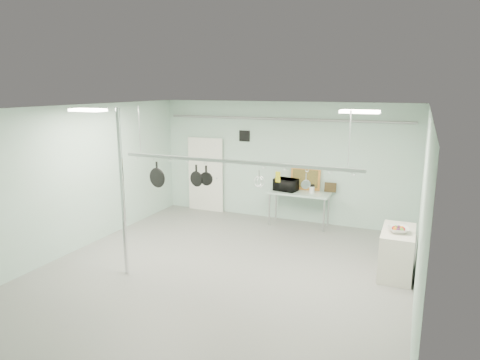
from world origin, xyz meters
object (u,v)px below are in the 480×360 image
at_px(chrome_pole, 122,194).
at_px(skillet_left, 157,175).
at_px(pot_rack, 234,160).
at_px(skillet_mid, 196,176).
at_px(coffee_canister, 312,190).
at_px(fruit_bowl, 398,230).
at_px(skillet_right, 206,175).
at_px(prep_table, 299,195).
at_px(side_cabinet, 397,252).
at_px(microwave, 286,185).

height_order(chrome_pole, skillet_left, chrome_pole).
relative_size(pot_rack, skillet_mid, 10.87).
bearing_deg(coffee_canister, chrome_pole, -121.94).
relative_size(pot_rack, skillet_left, 8.91).
bearing_deg(chrome_pole, pot_rack, 25.35).
xyz_separation_m(pot_rack, skillet_mid, (-0.81, 0.00, -0.37)).
bearing_deg(fruit_bowl, coffee_canister, 133.57).
height_order(coffee_canister, skillet_right, skillet_right).
xyz_separation_m(prep_table, pot_rack, (-0.40, -3.30, 1.40)).
relative_size(side_cabinet, coffee_canister, 6.65).
xyz_separation_m(prep_table, skillet_mid, (-1.21, -3.30, 1.03)).
distance_m(pot_rack, microwave, 3.49).
xyz_separation_m(side_cabinet, pot_rack, (-2.95, -1.10, 1.78)).
bearing_deg(skillet_left, microwave, 72.62).
relative_size(side_cabinet, skillet_left, 2.23).
xyz_separation_m(side_cabinet, skillet_right, (-3.54, -1.10, 1.45)).
bearing_deg(fruit_bowl, pot_rack, -161.71).
height_order(side_cabinet, coffee_canister, coffee_canister).
distance_m(prep_table, side_cabinet, 3.39).
bearing_deg(skillet_mid, side_cabinet, 28.86).
height_order(pot_rack, fruit_bowl, pot_rack).
bearing_deg(microwave, prep_table, -168.24).
bearing_deg(coffee_canister, side_cabinet, -44.78).
bearing_deg(chrome_pole, skillet_mid, 39.43).
xyz_separation_m(microwave, skillet_left, (-1.76, -3.29, 0.75)).
bearing_deg(chrome_pole, skillet_right, 34.46).
bearing_deg(skillet_mid, chrome_pole, -128.04).
distance_m(side_cabinet, skillet_left, 4.99).
bearing_deg(fruit_bowl, side_cabinet, 87.84).
bearing_deg(prep_table, chrome_pole, -118.71).
xyz_separation_m(coffee_canister, skillet_mid, (-1.53, -3.31, 0.87)).
bearing_deg(skillet_right, fruit_bowl, 11.78).
height_order(coffee_canister, fruit_bowl, coffee_canister).
bearing_deg(coffee_canister, microwave, -178.80).
height_order(skillet_mid, skillet_right, same).
bearing_deg(side_cabinet, skillet_right, -162.73).
bearing_deg(side_cabinet, skillet_left, -166.75).
relative_size(side_cabinet, skillet_mid, 2.72).
xyz_separation_m(side_cabinet, fruit_bowl, (-0.00, -0.13, 0.50)).
xyz_separation_m(microwave, skillet_mid, (-0.84, -3.29, 0.80)).
xyz_separation_m(microwave, skillet_right, (-0.63, -3.29, 0.83)).
xyz_separation_m(side_cabinet, skillet_mid, (-3.76, -1.10, 1.41)).
xyz_separation_m(microwave, coffee_canister, (0.69, 0.01, -0.07)).
relative_size(chrome_pole, skillet_mid, 7.25).
xyz_separation_m(skillet_left, skillet_right, (1.13, 0.00, 0.08)).
bearing_deg(chrome_pole, fruit_bowl, 21.14).
bearing_deg(pot_rack, coffee_canister, 77.66).
bearing_deg(skillet_right, microwave, 75.61).
relative_size(prep_table, side_cabinet, 1.33).
xyz_separation_m(chrome_pole, side_cabinet, (4.85, 2.00, -1.15)).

